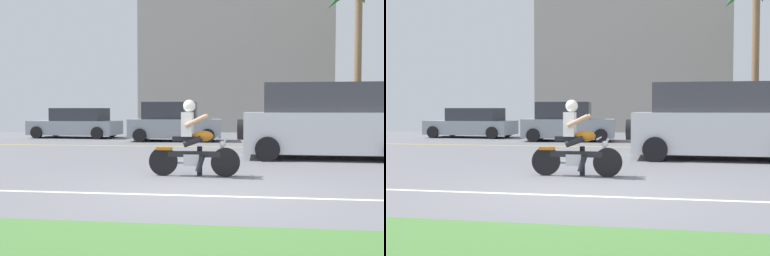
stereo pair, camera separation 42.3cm
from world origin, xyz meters
TOP-DOWN VIEW (x-y plane):
  - ground at (0.00, 3.00)m, footprint 56.00×30.00m
  - lane_line_near at (0.00, -0.24)m, footprint 50.40×0.12m
  - lane_line_far at (0.00, 8.85)m, footprint 50.40×0.12m
  - motorcyclist at (-0.43, 1.79)m, footprint 1.84×0.60m
  - suv_nearby at (2.70, 5.55)m, footprint 4.64×2.27m
  - parked_car_0 at (-7.51, 13.25)m, footprint 4.23×2.20m
  - parked_car_1 at (-2.56, 11.70)m, footprint 3.97×2.16m
  - parked_car_2 at (2.82, 12.10)m, footprint 3.62×1.96m
  - palm_tree_0 at (5.82, 15.68)m, footprint 3.55×3.64m
  - building_far at (-0.33, 21.00)m, footprint 11.39×4.00m

SIDE VIEW (x-z plane):
  - ground at x=0.00m, z-range -0.04..0.00m
  - lane_line_near at x=0.00m, z-range 0.00..0.01m
  - lane_line_far at x=0.00m, z-range 0.00..0.01m
  - motorcyclist at x=-0.43m, z-range -0.12..1.42m
  - parked_car_0 at x=-7.51m, z-range -0.04..1.37m
  - parked_car_2 at x=2.82m, z-range -0.05..1.46m
  - parked_car_1 at x=-2.56m, z-range -0.06..1.59m
  - suv_nearby at x=2.70m, z-range -0.03..2.01m
  - building_far at x=-0.33m, z-range 0.00..7.93m
  - palm_tree_0 at x=5.82m, z-range 2.57..10.45m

